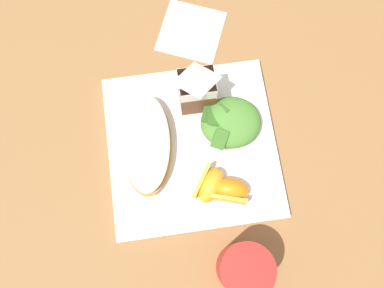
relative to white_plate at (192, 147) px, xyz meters
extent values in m
plane|color=olive|center=(0.00, 0.00, -0.01)|extent=(3.00, 3.00, 0.00)
cube|color=white|center=(0.00, 0.00, 0.00)|extent=(0.28, 0.28, 0.02)
ellipsoid|color=#B77F42|center=(-0.07, 0.01, 0.02)|extent=(0.10, 0.18, 0.03)
ellipsoid|color=#B22D19|center=(-0.07, 0.01, 0.03)|extent=(0.09, 0.16, 0.01)
ellipsoid|color=beige|center=(-0.07, 0.01, 0.04)|extent=(0.09, 0.17, 0.01)
ellipsoid|color=#4C8433|center=(0.07, 0.03, 0.03)|extent=(0.10, 0.09, 0.04)
cube|color=#4C8433|center=(0.06, 0.02, 0.04)|extent=(0.02, 0.04, 0.02)
cube|color=#336023|center=(0.05, 0.04, 0.04)|extent=(0.04, 0.04, 0.02)
cube|color=#3D7028|center=(0.04, 0.03, 0.04)|extent=(0.02, 0.04, 0.02)
cube|color=#336023|center=(0.03, 0.04, 0.04)|extent=(0.03, 0.04, 0.01)
cube|color=#3D7028|center=(0.09, 0.04, 0.04)|extent=(0.03, 0.04, 0.01)
cube|color=#3D7028|center=(0.04, -0.01, 0.05)|extent=(0.03, 0.04, 0.02)
cube|color=brown|center=(0.02, 0.08, 0.05)|extent=(0.06, 0.04, 0.09)
cube|color=white|center=(0.02, 0.08, 0.08)|extent=(0.06, 0.05, 0.03)
pyramid|color=white|center=(0.02, 0.08, 0.11)|extent=(0.06, 0.04, 0.02)
ellipsoid|color=orange|center=(0.02, -0.07, 0.03)|extent=(0.06, 0.07, 0.04)
cube|color=gold|center=(0.01, -0.06, 0.03)|extent=(0.04, 0.05, 0.03)
ellipsoid|color=orange|center=(0.05, -0.08, 0.03)|extent=(0.07, 0.05, 0.04)
cube|color=gold|center=(0.04, -0.10, 0.03)|extent=(0.06, 0.02, 0.03)
cube|color=white|center=(0.03, 0.22, -0.01)|extent=(0.14, 0.14, 0.00)
cylinder|color=red|center=(0.05, -0.21, 0.04)|extent=(0.08, 0.08, 0.10)
camera|label=1|loc=(-0.02, -0.17, 0.66)|focal=37.52mm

